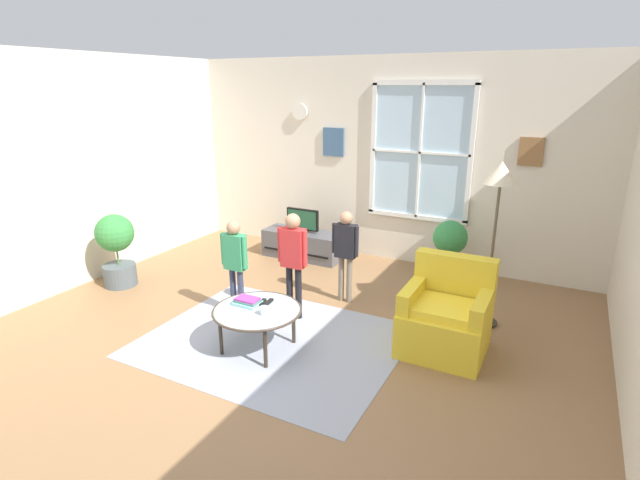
# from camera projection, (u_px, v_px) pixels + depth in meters

# --- Properties ---
(ground_plane) EXTENTS (6.48, 6.47, 0.02)m
(ground_plane) POSITION_uv_depth(u_px,v_px,m) (268.00, 348.00, 4.66)
(ground_plane) COLOR olive
(back_wall) EXTENTS (5.88, 0.17, 2.79)m
(back_wall) POSITION_uv_depth(u_px,v_px,m) (384.00, 160.00, 6.75)
(back_wall) COLOR beige
(back_wall) RESTS_ON ground_plane
(side_wall_left) EXTENTS (0.12, 5.87, 2.79)m
(side_wall_left) POSITION_uv_depth(u_px,v_px,m) (44.00, 177.00, 5.55)
(side_wall_left) COLOR beige
(side_wall_left) RESTS_ON ground_plane
(area_rug) EXTENTS (2.43, 1.94, 0.01)m
(area_rug) POSITION_uv_depth(u_px,v_px,m) (273.00, 341.00, 4.77)
(area_rug) COLOR #999EAD
(area_rug) RESTS_ON ground_plane
(tv_stand) EXTENTS (1.16, 0.44, 0.39)m
(tv_stand) POSITION_uv_depth(u_px,v_px,m) (303.00, 244.00, 7.04)
(tv_stand) COLOR #4C4C51
(tv_stand) RESTS_ON ground_plane
(television) EXTENTS (0.49, 0.08, 0.33)m
(television) POSITION_uv_depth(u_px,v_px,m) (303.00, 220.00, 6.93)
(television) COLOR #4C4C4C
(television) RESTS_ON tv_stand
(armchair) EXTENTS (0.76, 0.74, 0.87)m
(armchair) POSITION_uv_depth(u_px,v_px,m) (446.00, 318.00, 4.55)
(armchair) COLOR yellow
(armchair) RESTS_ON ground_plane
(coffee_table) EXTENTS (0.84, 0.84, 0.41)m
(coffee_table) POSITION_uv_depth(u_px,v_px,m) (257.00, 312.00, 4.53)
(coffee_table) COLOR #99B2B7
(coffee_table) RESTS_ON ground_plane
(book_stack) EXTENTS (0.24, 0.19, 0.07)m
(book_stack) POSITION_uv_depth(u_px,v_px,m) (247.00, 301.00, 4.62)
(book_stack) COLOR #88C5CB
(book_stack) RESTS_ON coffee_table
(cup) EXTENTS (0.08, 0.08, 0.08)m
(cup) POSITION_uv_depth(u_px,v_px,m) (264.00, 311.00, 4.41)
(cup) COLOR white
(cup) RESTS_ON coffee_table
(remote_near_books) EXTENTS (0.08, 0.15, 0.02)m
(remote_near_books) POSITION_uv_depth(u_px,v_px,m) (262.00, 302.00, 4.65)
(remote_near_books) COLOR black
(remote_near_books) RESTS_ON coffee_table
(remote_near_cup) EXTENTS (0.06, 0.14, 0.02)m
(remote_near_cup) POSITION_uv_depth(u_px,v_px,m) (269.00, 302.00, 4.65)
(remote_near_cup) COLOR black
(remote_near_cup) RESTS_ON coffee_table
(person_black_shirt) EXTENTS (0.32, 0.15, 1.08)m
(person_black_shirt) POSITION_uv_depth(u_px,v_px,m) (346.00, 246.00, 5.46)
(person_black_shirt) COLOR #726656
(person_black_shirt) RESTS_ON ground_plane
(person_red_shirt) EXTENTS (0.35, 0.16, 1.16)m
(person_red_shirt) POSITION_uv_depth(u_px,v_px,m) (293.00, 254.00, 5.06)
(person_red_shirt) COLOR black
(person_red_shirt) RESTS_ON ground_plane
(person_green_shirt) EXTENTS (0.32, 0.15, 1.08)m
(person_green_shirt) POSITION_uv_depth(u_px,v_px,m) (235.00, 257.00, 5.11)
(person_green_shirt) COLOR #333851
(person_green_shirt) RESTS_ON ground_plane
(potted_plant_by_window) EXTENTS (0.43, 0.43, 0.79)m
(potted_plant_by_window) POSITION_uv_depth(u_px,v_px,m) (450.00, 243.00, 6.13)
(potted_plant_by_window) COLOR #4C565B
(potted_plant_by_window) RESTS_ON ground_plane
(potted_plant_corner) EXTENTS (0.46, 0.46, 0.92)m
(potted_plant_corner) POSITION_uv_depth(u_px,v_px,m) (116.00, 246.00, 5.97)
(potted_plant_corner) COLOR #4C565B
(potted_plant_corner) RESTS_ON ground_plane
(floor_lamp) EXTENTS (0.32, 0.32, 1.72)m
(floor_lamp) POSITION_uv_depth(u_px,v_px,m) (499.00, 190.00, 4.70)
(floor_lamp) COLOR black
(floor_lamp) RESTS_ON ground_plane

